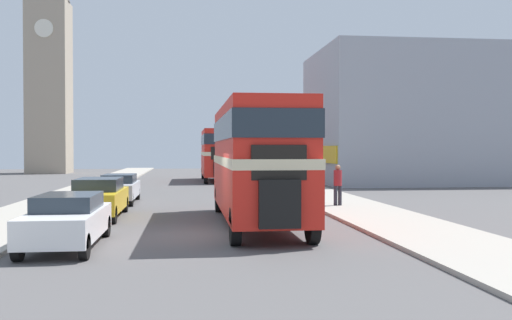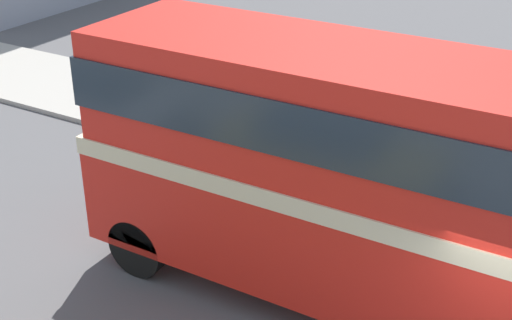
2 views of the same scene
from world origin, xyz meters
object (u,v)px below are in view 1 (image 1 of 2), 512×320
car_parked_near (68,220)px  car_parked_far (119,188)px  car_parked_mid (98,197)px  church_tower (49,28)px  double_decker_bus (256,155)px  bus_distant (218,151)px  pedestrian_walking (338,182)px

car_parked_near → car_parked_far: (-0.13, 12.68, -0.01)m
car_parked_mid → church_tower: bearing=105.4°
double_decker_bus → church_tower: church_tower is taller
double_decker_bus → car_parked_near: double_decker_bus is taller
car_parked_far → church_tower: bearing=107.9°
bus_distant → car_parked_far: size_ratio=2.10×
bus_distant → pedestrian_walking: size_ratio=5.20×
bus_distant → double_decker_bus: bearing=-90.2°
double_decker_bus → pedestrian_walking: double_decker_bus is taller
church_tower → pedestrian_walking: bearing=-61.4°
pedestrian_walking → church_tower: (-21.56, 39.48, 14.58)m
car_parked_mid → church_tower: 45.93m
car_parked_far → church_tower: 40.54m
car_parked_far → church_tower: church_tower is taller
car_parked_far → pedestrian_walking: bearing=-20.0°
car_parked_mid → pedestrian_walking: bearing=13.4°
car_parked_near → car_parked_mid: 6.65m
double_decker_bus → pedestrian_walking: size_ratio=5.68×
car_parked_mid → pedestrian_walking: (10.05, 2.39, 0.36)m
double_decker_bus → car_parked_mid: double_decker_bus is taller
car_parked_mid → car_parked_far: 6.03m
double_decker_bus → church_tower: 49.64m
bus_distant → car_parked_mid: bus_distant is taller
pedestrian_walking → church_tower: church_tower is taller
bus_distant → pedestrian_walking: (4.18, -22.08, -1.34)m
double_decker_bus → pedestrian_walking: (4.29, 5.12, -1.29)m
pedestrian_walking → church_tower: bearing=118.6°
car_parked_mid → car_parked_far: car_parked_mid is taller
double_decker_bus → bus_distant: 27.20m
car_parked_near → car_parked_mid: car_parked_mid is taller
double_decker_bus → church_tower: (-17.28, 44.60, 13.28)m
double_decker_bus → bus_distant: size_ratio=1.09×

